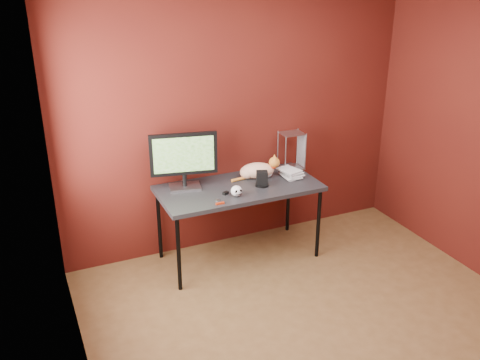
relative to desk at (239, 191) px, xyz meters
name	(u,v)px	position (x,y,z in m)	size (l,w,h in m)	color
room	(342,161)	(0.15, -1.37, 0.75)	(3.52, 3.52, 2.61)	brown
desk	(239,191)	(0.00, 0.00, 0.00)	(1.50, 0.70, 0.75)	black
monitor	(184,158)	(-0.47, 0.17, 0.34)	(0.60, 0.25, 0.53)	#A1A0A5
cat	(258,170)	(0.25, 0.12, 0.13)	(0.48, 0.26, 0.23)	orange
skull_mug	(237,191)	(-0.11, -0.19, 0.10)	(0.10, 0.10, 0.10)	white
speaker	(262,179)	(0.20, -0.08, 0.12)	(0.13, 0.12, 0.14)	black
book_stack	(285,135)	(0.48, 0.02, 0.48)	(0.21, 0.25, 0.85)	beige
wire_rack	(292,151)	(0.66, 0.21, 0.24)	(0.23, 0.19, 0.38)	#A1A0A5
pocket_knife	(220,203)	(-0.31, -0.29, 0.06)	(0.08, 0.02, 0.02)	#A1270C
black_gadget	(226,193)	(-0.18, -0.12, 0.06)	(0.05, 0.03, 0.03)	black
washer	(218,200)	(-0.30, -0.21, 0.05)	(0.04, 0.04, 0.00)	#A1A0A5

